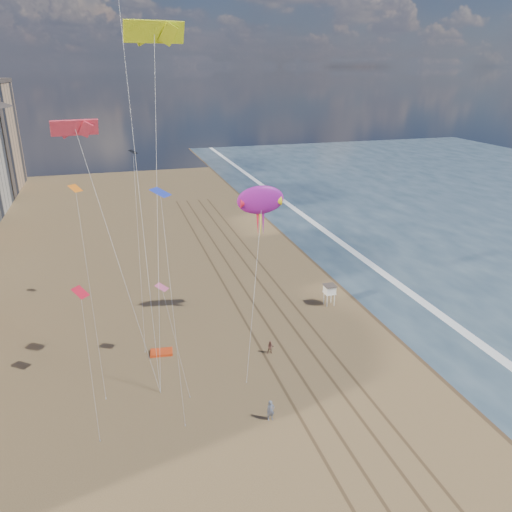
{
  "coord_description": "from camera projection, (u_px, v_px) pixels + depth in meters",
  "views": [
    {
      "loc": [
        -15.41,
        -24.79,
        29.61
      ],
      "look_at": [
        -0.48,
        26.0,
        9.5
      ],
      "focal_mm": 35.0,
      "sensor_mm": 36.0,
      "label": 1
    }
  ],
  "objects": [
    {
      "name": "wet_sand",
      "position": [
        350.0,
        270.0,
        77.7
      ],
      "size": [
        260.0,
        260.0,
        0.0
      ],
      "primitive_type": "plane",
      "color": "#42301E",
      "rests_on": "ground"
    },
    {
      "name": "small_kites",
      "position": [
        124.0,
        226.0,
        48.91
      ],
      "size": [
        10.06,
        17.8,
        12.43
      ],
      "color": "#2439C3",
      "rests_on": "ground"
    },
    {
      "name": "tracks",
      "position": [
        270.0,
        312.0,
        64.39
      ],
      "size": [
        7.68,
        120.0,
        0.01
      ],
      "color": "brown",
      "rests_on": "ground"
    },
    {
      "name": "parafoils",
      "position": [
        121.0,
        27.0,
        43.19
      ],
      "size": [
        12.62,
        3.05,
        15.2
      ],
      "color": "black",
      "rests_on": "ground"
    },
    {
      "name": "lifeguard_stand",
      "position": [
        330.0,
        290.0,
        65.56
      ],
      "size": [
        1.57,
        1.57,
        2.84
      ],
      "color": "white",
      "rests_on": "ground"
    },
    {
      "name": "show_kite",
      "position": [
        261.0,
        200.0,
        57.49
      ],
      "size": [
        5.19,
        7.01,
        19.84
      ],
      "color": "#991797",
      "rests_on": "ground"
    },
    {
      "name": "ground",
      "position": [
        361.0,
        495.0,
        36.81
      ],
      "size": [
        260.0,
        260.0,
        0.0
      ],
      "primitive_type": "plane",
      "color": "brown",
      "rests_on": "ground"
    },
    {
      "name": "kite_flyer_a",
      "position": [
        271.0,
        411.0,
        44.35
      ],
      "size": [
        0.74,
        0.5,
        1.98
      ],
      "primitive_type": "imported",
      "rotation": [
        0.0,
        0.0,
        0.04
      ],
      "color": "slate",
      "rests_on": "ground"
    },
    {
      "name": "kite_flyer_b",
      "position": [
        271.0,
        347.0,
        54.77
      ],
      "size": [
        0.87,
        0.74,
        1.56
      ],
      "primitive_type": "imported",
      "rotation": [
        0.0,
        0.0,
        -0.22
      ],
      "color": "brown",
      "rests_on": "ground"
    },
    {
      "name": "foam",
      "position": [
        375.0,
        267.0,
        78.8
      ],
      "size": [
        260.0,
        260.0,
        0.0
      ],
      "primitive_type": "plane",
      "color": "white",
      "rests_on": "ground"
    },
    {
      "name": "grounded_kite",
      "position": [
        161.0,
        352.0,
        54.99
      ],
      "size": [
        2.58,
        1.8,
        0.27
      ],
      "primitive_type": "cube",
      "rotation": [
        0.0,
        0.0,
        -0.12
      ],
      "color": "#FC4315",
      "rests_on": "ground"
    }
  ]
}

